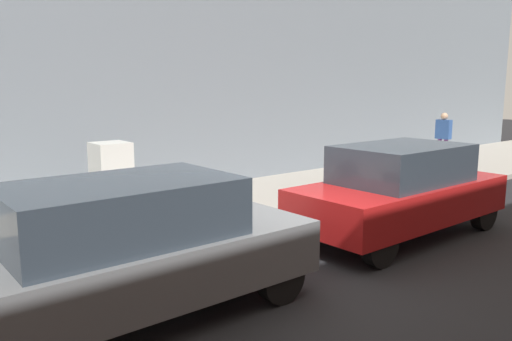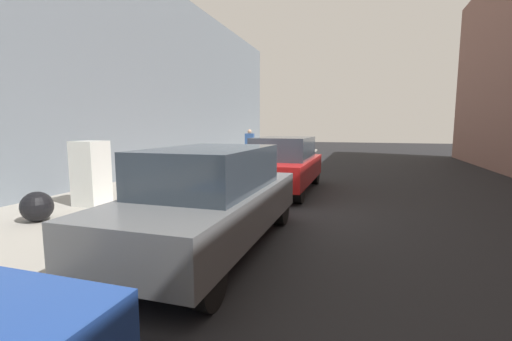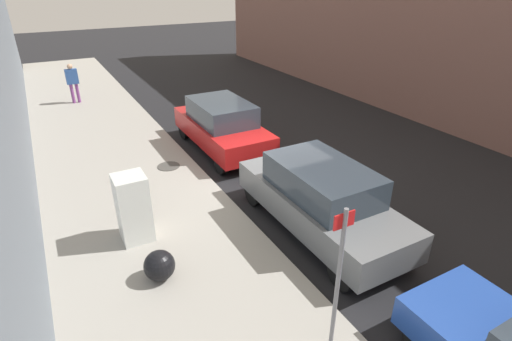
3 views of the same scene
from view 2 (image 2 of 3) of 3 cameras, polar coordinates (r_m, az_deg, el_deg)
ground_plane at (r=8.48m, az=2.41°, el=-6.98°), size 80.00×80.00×0.00m
sidewalk_slab at (r=10.19m, az=-19.63°, el=-4.53°), size 4.56×44.00×0.15m
building_facade_near at (r=12.39m, az=-33.00°, el=15.49°), size 1.92×39.60×8.20m
discarded_refrigerator at (r=9.41m, az=-25.79°, el=-0.40°), size 0.68×0.69×1.59m
manhole_cover at (r=11.27m, az=-7.19°, el=-2.62°), size 0.70×0.70×0.02m
trash_bag at (r=8.36m, az=-32.69°, el=-5.09°), size 0.62×0.62×0.62m
pedestrian_walking_far at (r=19.86m, az=-1.08°, el=4.74°), size 0.52×0.24×1.79m
parked_suv_gray at (r=5.87m, az=-7.50°, el=-4.49°), size 1.86×4.83×1.74m
parked_suv_red at (r=11.15m, az=4.68°, el=1.18°), size 1.88×4.58×1.76m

